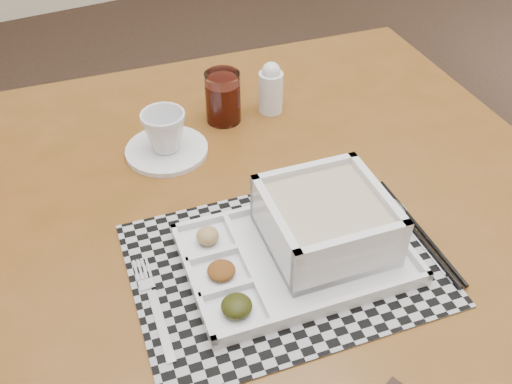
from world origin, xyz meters
The scene contains 11 objects.
floor centered at (0.00, 0.00, 0.00)m, with size 5.00×5.00×0.00m, color #322019.
dining_table centered at (-0.74, -0.45, 0.73)m, with size 1.22×1.22×0.81m.
placemat centered at (-0.76, -0.56, 0.81)m, with size 0.43×0.32×0.00m, color #95969C.
serving_tray centered at (-0.71, -0.56, 0.85)m, with size 0.35×0.26×0.09m.
fork centered at (-0.96, -0.55, 0.82)m, with size 0.04×0.19×0.00m.
spoon centered at (-0.55, -0.56, 0.82)m, with size 0.04×0.18×0.01m.
chopsticks centered at (-0.55, -0.60, 0.82)m, with size 0.05×0.24×0.01m.
saucer centered at (-0.81, -0.23, 0.82)m, with size 0.15×0.15×0.01m, color silver.
cup centered at (-0.81, -0.23, 0.86)m, with size 0.08×0.08×0.07m, color silver.
juice_glass centered at (-0.67, -0.18, 0.86)m, with size 0.07×0.07×0.10m.
creamer_bottle centered at (-0.58, -0.19, 0.86)m, with size 0.05×0.05×0.11m.
Camera 1 is at (-1.06, -1.04, 1.44)m, focal length 40.00 mm.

